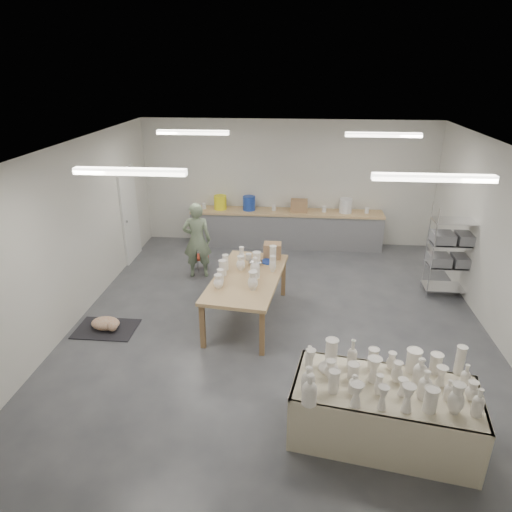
# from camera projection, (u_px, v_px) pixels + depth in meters

# --- Properties ---
(room) EXTENTS (8.00, 8.02, 3.00)m
(room) POSITION_uv_depth(u_px,v_px,m) (275.00, 208.00, 7.21)
(room) COLOR #424449
(room) RESTS_ON ground
(back_counter) EXTENTS (4.60, 0.60, 1.24)m
(back_counter) POSITION_uv_depth(u_px,v_px,m) (285.00, 227.00, 11.11)
(back_counter) COLOR tan
(back_counter) RESTS_ON ground
(wire_shelf) EXTENTS (0.88, 0.48, 1.80)m
(wire_shelf) POSITION_uv_depth(u_px,v_px,m) (453.00, 250.00, 8.58)
(wire_shelf) COLOR silver
(wire_shelf) RESTS_ON ground
(drying_table) EXTENTS (2.24, 1.34, 1.11)m
(drying_table) POSITION_uv_depth(u_px,v_px,m) (383.00, 409.00, 5.33)
(drying_table) COLOR olive
(drying_table) RESTS_ON ground
(work_table) EXTENTS (1.35, 2.30, 1.19)m
(work_table) POSITION_uv_depth(u_px,v_px,m) (250.00, 273.00, 7.84)
(work_table) COLOR tan
(work_table) RESTS_ON ground
(rug) EXTENTS (1.00, 0.70, 0.02)m
(rug) POSITION_uv_depth(u_px,v_px,m) (106.00, 329.00, 7.72)
(rug) COLOR black
(rug) RESTS_ON ground
(cat) EXTENTS (0.55, 0.44, 0.21)m
(cat) POSITION_uv_depth(u_px,v_px,m) (106.00, 324.00, 7.66)
(cat) COLOR white
(cat) RESTS_ON rug
(potter) EXTENTS (0.64, 0.47, 1.60)m
(potter) POSITION_uv_depth(u_px,v_px,m) (197.00, 240.00, 9.40)
(potter) COLOR gray
(potter) RESTS_ON ground
(red_stool) EXTENTS (0.44, 0.44, 0.33)m
(red_stool) POSITION_uv_depth(u_px,v_px,m) (201.00, 258.00, 9.85)
(red_stool) COLOR #AD2C18
(red_stool) RESTS_ON ground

